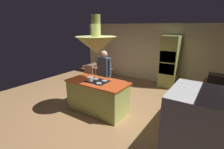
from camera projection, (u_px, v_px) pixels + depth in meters
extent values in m
plane|color=#AD7F51|center=(102.00, 108.00, 5.14)|extent=(8.16, 8.16, 0.00)
cube|color=beige|center=(148.00, 53.00, 7.53)|extent=(6.80, 0.10, 2.55)
cube|color=#A8B259|center=(98.00, 97.00, 4.85)|extent=(1.72, 0.82, 0.89)
cube|color=#D14C1E|center=(97.00, 82.00, 4.72)|extent=(1.78, 0.88, 0.04)
cube|color=black|center=(97.00, 81.00, 4.72)|extent=(0.64, 0.52, 0.01)
cylinder|color=#B2B2B7|center=(90.00, 81.00, 4.70)|extent=(0.15, 0.15, 0.02)
cylinder|color=#B2B2B7|center=(99.00, 83.00, 4.53)|extent=(0.15, 0.15, 0.02)
cylinder|color=#B2B2B7|center=(96.00, 79.00, 4.90)|extent=(0.15, 0.15, 0.02)
cylinder|color=#B2B2B7|center=(105.00, 81.00, 4.73)|extent=(0.15, 0.15, 0.02)
cube|color=#A8B259|center=(211.00, 113.00, 3.97)|extent=(0.62, 2.59, 0.89)
cube|color=#D14C1E|center=(215.00, 95.00, 3.84)|extent=(0.66, 2.63, 0.04)
cube|color=#B2B2B7|center=(222.00, 99.00, 3.77)|extent=(0.48, 0.36, 0.16)
cube|color=#A8B259|center=(169.00, 62.00, 6.68)|extent=(0.66, 0.62, 2.09)
cube|color=black|center=(168.00, 57.00, 6.38)|extent=(0.60, 0.04, 0.44)
cube|color=black|center=(167.00, 69.00, 6.52)|extent=(0.60, 0.04, 0.44)
cube|color=#97644A|center=(97.00, 66.00, 7.35)|extent=(0.98, 0.87, 0.04)
cylinder|color=#97644A|center=(85.00, 75.00, 7.39)|extent=(0.06, 0.06, 0.72)
cylinder|color=#97644A|center=(100.00, 78.00, 6.93)|extent=(0.06, 0.06, 0.72)
cylinder|color=#97644A|center=(95.00, 71.00, 7.99)|extent=(0.06, 0.06, 0.72)
cylinder|color=#97644A|center=(110.00, 74.00, 7.53)|extent=(0.06, 0.06, 0.72)
cylinder|color=tan|center=(102.00, 88.00, 5.63)|extent=(0.14, 0.14, 0.84)
cylinder|color=tan|center=(107.00, 89.00, 5.53)|extent=(0.14, 0.14, 0.84)
cube|color=#3F4C66|center=(104.00, 67.00, 5.37)|extent=(0.36, 0.22, 0.64)
cylinder|color=#3F4C66|center=(99.00, 65.00, 5.48)|extent=(0.09, 0.09, 0.55)
cylinder|color=#3F4C66|center=(110.00, 67.00, 5.25)|extent=(0.09, 0.09, 0.55)
sphere|color=tan|center=(104.00, 54.00, 5.25)|extent=(0.23, 0.23, 0.23)
cone|color=#A8B259|center=(96.00, 45.00, 4.43)|extent=(1.10, 1.10, 0.45)
cylinder|color=#A8B259|center=(96.00, 26.00, 4.29)|extent=(0.24, 0.24, 0.55)
cone|color=beige|center=(97.00, 40.00, 7.04)|extent=(0.32, 0.32, 0.22)
cylinder|color=black|center=(96.00, 30.00, 6.93)|extent=(0.01, 0.01, 0.60)
cube|color=#97644A|center=(86.00, 76.00, 6.85)|extent=(0.40, 0.40, 0.04)
cube|color=#97644A|center=(89.00, 70.00, 6.93)|extent=(0.40, 0.04, 0.42)
cylinder|color=#97644A|center=(81.00, 82.00, 6.87)|extent=(0.04, 0.04, 0.43)
cylinder|color=#97644A|center=(87.00, 83.00, 6.69)|extent=(0.04, 0.04, 0.43)
cylinder|color=#97644A|center=(86.00, 80.00, 7.14)|extent=(0.04, 0.04, 0.43)
cylinder|color=#97644A|center=(92.00, 81.00, 6.96)|extent=(0.04, 0.04, 0.43)
cube|color=#97644A|center=(107.00, 69.00, 8.02)|extent=(0.40, 0.40, 0.04)
cube|color=#97644A|center=(105.00, 65.00, 7.82)|extent=(0.40, 0.04, 0.42)
cylinder|color=#97644A|center=(112.00, 73.00, 8.13)|extent=(0.04, 0.04, 0.43)
cylinder|color=#97644A|center=(106.00, 72.00, 8.31)|extent=(0.04, 0.04, 0.43)
cylinder|color=#97644A|center=(108.00, 75.00, 7.86)|extent=(0.04, 0.04, 0.43)
cylinder|color=#97644A|center=(102.00, 74.00, 8.04)|extent=(0.04, 0.04, 0.43)
cylinder|color=#99382D|center=(98.00, 65.00, 7.18)|extent=(0.14, 0.14, 0.12)
sphere|color=#2D722D|center=(98.00, 62.00, 7.14)|extent=(0.20, 0.20, 0.20)
cylinder|color=white|center=(94.00, 65.00, 7.16)|extent=(0.07, 0.07, 0.09)
cylinder|color=silver|center=(214.00, 101.00, 3.29)|extent=(0.12, 0.12, 0.17)
cylinder|color=#E0B78C|center=(214.00, 97.00, 3.43)|extent=(0.12, 0.12, 0.19)
cube|color=#232326|center=(218.00, 80.00, 4.41)|extent=(0.46, 0.36, 0.28)
cylinder|color=#B2B2B7|center=(90.00, 79.00, 4.68)|extent=(0.18, 0.18, 0.12)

